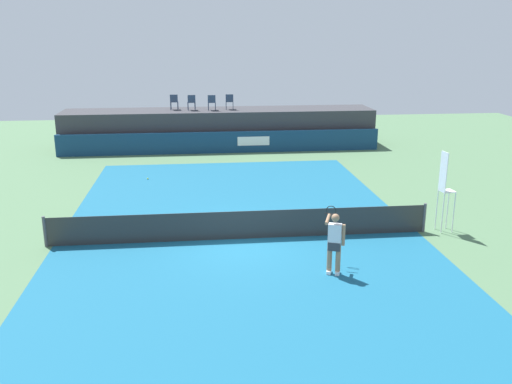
{
  "coord_description": "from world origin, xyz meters",
  "views": [
    {
      "loc": [
        -1.38,
        -16.83,
        6.5
      ],
      "look_at": [
        0.7,
        2.0,
        1.0
      ],
      "focal_mm": 38.55,
      "sensor_mm": 36.0,
      "label": 1
    }
  ],
  "objects_px": {
    "umpire_chair": "(445,186)",
    "net_post_far": "(424,218)",
    "spectator_chair_center": "(212,102)",
    "spectator_chair_far_left": "(174,101)",
    "spectator_chair_left": "(191,102)",
    "net_post_near": "(45,232)",
    "tennis_ball": "(148,179)",
    "tennis_player": "(334,241)",
    "spectator_chair_right": "(230,101)"
  },
  "relations": [
    {
      "from": "tennis_player",
      "to": "net_post_far",
      "type": "bearing_deg",
      "value": 37.48
    },
    {
      "from": "tennis_player",
      "to": "tennis_ball",
      "type": "height_order",
      "value": "tennis_player"
    },
    {
      "from": "spectator_chair_left",
      "to": "net_post_far",
      "type": "distance_m",
      "value": 17.16
    },
    {
      "from": "spectator_chair_far_left",
      "to": "spectator_chair_right",
      "type": "height_order",
      "value": "same"
    },
    {
      "from": "net_post_near",
      "to": "tennis_ball",
      "type": "bearing_deg",
      "value": 72.5
    },
    {
      "from": "umpire_chair",
      "to": "spectator_chair_far_left",
      "type": "bearing_deg",
      "value": 121.29
    },
    {
      "from": "spectator_chair_left",
      "to": "spectator_chair_center",
      "type": "relative_size",
      "value": 1.0
    },
    {
      "from": "spectator_chair_center",
      "to": "tennis_player",
      "type": "xyz_separation_m",
      "value": [
        2.77,
        -17.94,
        -1.73
      ]
    },
    {
      "from": "spectator_chair_center",
      "to": "net_post_near",
      "type": "height_order",
      "value": "spectator_chair_center"
    },
    {
      "from": "spectator_chair_left",
      "to": "tennis_ball",
      "type": "xyz_separation_m",
      "value": [
        -2.07,
        -7.09,
        -2.66
      ]
    },
    {
      "from": "net_post_near",
      "to": "net_post_far",
      "type": "bearing_deg",
      "value": 0.0
    },
    {
      "from": "tennis_ball",
      "to": "spectator_chair_far_left",
      "type": "bearing_deg",
      "value": 81.78
    },
    {
      "from": "spectator_chair_left",
      "to": "umpire_chair",
      "type": "height_order",
      "value": "spectator_chair_left"
    },
    {
      "from": "spectator_chair_center",
      "to": "spectator_chair_right",
      "type": "relative_size",
      "value": 1.0
    },
    {
      "from": "spectator_chair_right",
      "to": "umpire_chair",
      "type": "bearing_deg",
      "value": -67.87
    },
    {
      "from": "spectator_chair_far_left",
      "to": "tennis_ball",
      "type": "height_order",
      "value": "spectator_chair_far_left"
    },
    {
      "from": "tennis_player",
      "to": "spectator_chair_center",
      "type": "bearing_deg",
      "value": 98.77
    },
    {
      "from": "spectator_chair_center",
      "to": "net_post_near",
      "type": "distance_m",
      "value": 16.19
    },
    {
      "from": "spectator_chair_left",
      "to": "net_post_near",
      "type": "relative_size",
      "value": 0.89
    },
    {
      "from": "spectator_chair_left",
      "to": "umpire_chair",
      "type": "relative_size",
      "value": 0.32
    },
    {
      "from": "umpire_chair",
      "to": "tennis_player",
      "type": "bearing_deg",
      "value": -146.57
    },
    {
      "from": "tennis_ball",
      "to": "net_post_near",
      "type": "bearing_deg",
      "value": -107.5
    },
    {
      "from": "umpire_chair",
      "to": "tennis_player",
      "type": "distance_m",
      "value": 5.4
    },
    {
      "from": "net_post_far",
      "to": "tennis_player",
      "type": "distance_m",
      "value": 4.89
    },
    {
      "from": "net_post_near",
      "to": "net_post_far",
      "type": "relative_size",
      "value": 1.0
    },
    {
      "from": "spectator_chair_far_left",
      "to": "umpire_chair",
      "type": "relative_size",
      "value": 0.32
    },
    {
      "from": "spectator_chair_far_left",
      "to": "net_post_near",
      "type": "relative_size",
      "value": 0.89
    },
    {
      "from": "tennis_ball",
      "to": "tennis_player",
      "type": "bearing_deg",
      "value": -61.41
    },
    {
      "from": "net_post_near",
      "to": "net_post_far",
      "type": "distance_m",
      "value": 12.4
    },
    {
      "from": "spectator_chair_center",
      "to": "tennis_ball",
      "type": "relative_size",
      "value": 13.06
    },
    {
      "from": "umpire_chair",
      "to": "net_post_far",
      "type": "xyz_separation_m",
      "value": [
        -0.61,
        0.01,
        -1.09
      ]
    },
    {
      "from": "spectator_chair_right",
      "to": "net_post_far",
      "type": "distance_m",
      "value": 16.38
    },
    {
      "from": "umpire_chair",
      "to": "net_post_far",
      "type": "height_order",
      "value": "umpire_chair"
    },
    {
      "from": "spectator_chair_center",
      "to": "umpire_chair",
      "type": "distance_m",
      "value": 16.68
    },
    {
      "from": "spectator_chair_left",
      "to": "tennis_ball",
      "type": "bearing_deg",
      "value": -106.29
    },
    {
      "from": "spectator_chair_left",
      "to": "spectator_chair_right",
      "type": "height_order",
      "value": "same"
    },
    {
      "from": "spectator_chair_left",
      "to": "tennis_player",
      "type": "bearing_deg",
      "value": -77.76
    },
    {
      "from": "spectator_chair_left",
      "to": "net_post_far",
      "type": "height_order",
      "value": "spectator_chair_left"
    },
    {
      "from": "net_post_far",
      "to": "tennis_player",
      "type": "xyz_separation_m",
      "value": [
        -3.87,
        -2.96,
        0.46
      ]
    },
    {
      "from": "spectator_chair_far_left",
      "to": "umpire_chair",
      "type": "height_order",
      "value": "spectator_chair_far_left"
    },
    {
      "from": "spectator_chair_center",
      "to": "umpire_chair",
      "type": "height_order",
      "value": "spectator_chair_center"
    },
    {
      "from": "spectator_chair_left",
      "to": "spectator_chair_center",
      "type": "distance_m",
      "value": 1.17
    },
    {
      "from": "spectator_chair_center",
      "to": "net_post_far",
      "type": "height_order",
      "value": "spectator_chair_center"
    },
    {
      "from": "spectator_chair_far_left",
      "to": "tennis_player",
      "type": "relative_size",
      "value": 0.5
    },
    {
      "from": "spectator_chair_center",
      "to": "net_post_near",
      "type": "bearing_deg",
      "value": -111.07
    },
    {
      "from": "net_post_far",
      "to": "tennis_ball",
      "type": "xyz_separation_m",
      "value": [
        -9.86,
        8.05,
        -0.46
      ]
    },
    {
      "from": "spectator_chair_far_left",
      "to": "umpire_chair",
      "type": "distance_m",
      "value": 18.14
    },
    {
      "from": "net_post_near",
      "to": "tennis_player",
      "type": "bearing_deg",
      "value": -19.15
    },
    {
      "from": "net_post_far",
      "to": "spectator_chair_right",
      "type": "bearing_deg",
      "value": 110.15
    },
    {
      "from": "tennis_player",
      "to": "tennis_ball",
      "type": "distance_m",
      "value": 12.57
    }
  ]
}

